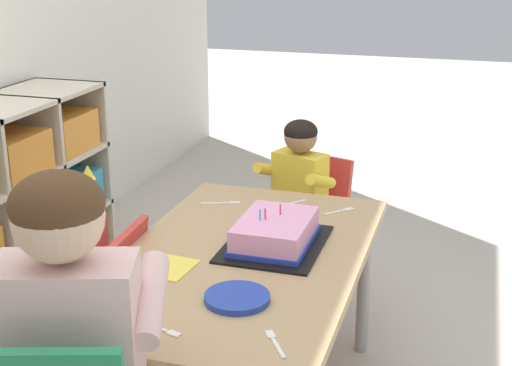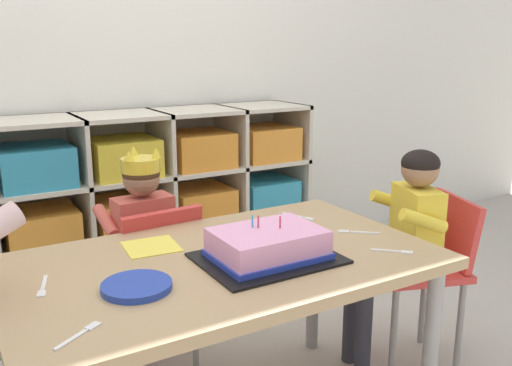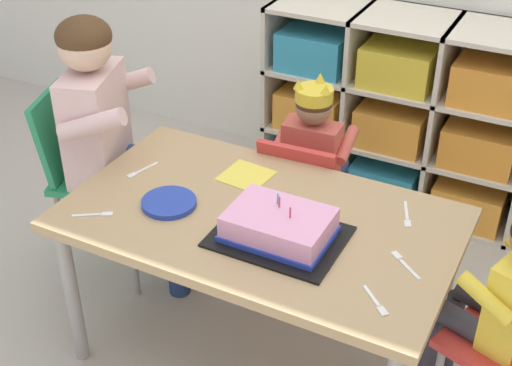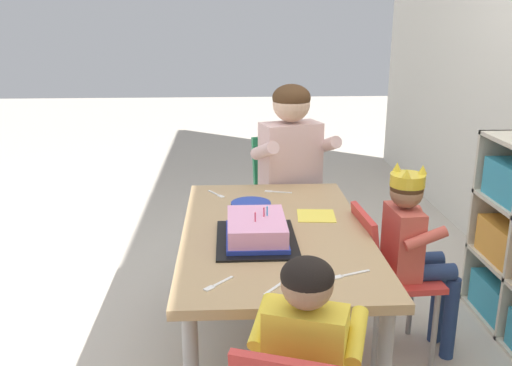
# 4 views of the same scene
# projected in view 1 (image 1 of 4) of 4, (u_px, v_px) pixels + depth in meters

# --- Properties ---
(activity_table) EXTENTS (1.23, 0.72, 0.60)m
(activity_table) POSITION_uv_depth(u_px,v_px,m) (242.00, 274.00, 2.24)
(activity_table) COLOR tan
(activity_table) RESTS_ON ground
(classroom_chair_blue) EXTENTS (0.34, 0.35, 0.65)m
(classroom_chair_blue) POSITION_uv_depth(u_px,v_px,m) (101.00, 302.00, 2.38)
(classroom_chair_blue) COLOR red
(classroom_chair_blue) RESTS_ON ground
(child_with_crown) EXTENTS (0.31, 0.31, 0.84)m
(child_with_crown) POSITION_uv_depth(u_px,v_px,m) (67.00, 261.00, 2.36)
(child_with_crown) COLOR #D15647
(child_with_crown) RESTS_ON ground
(adult_helper_seated) EXTENTS (0.48, 0.46, 1.08)m
(adult_helper_seated) POSITION_uv_depth(u_px,v_px,m) (77.00, 335.00, 1.63)
(adult_helper_seated) COLOR beige
(adult_helper_seated) RESTS_ON ground
(classroom_chair_guest_side) EXTENTS (0.42, 0.41, 0.66)m
(classroom_chair_guest_side) POSITION_uv_depth(u_px,v_px,m) (305.00, 217.00, 3.05)
(classroom_chair_guest_side) COLOR red
(classroom_chair_guest_side) RESTS_ON ground
(guest_at_table_side) EXTENTS (0.34, 0.34, 0.84)m
(guest_at_table_side) POSITION_uv_depth(u_px,v_px,m) (293.00, 195.00, 2.93)
(guest_at_table_side) COLOR yellow
(guest_at_table_side) RESTS_ON ground
(birthday_cake_on_tray) EXTENTS (0.39, 0.30, 0.13)m
(birthday_cake_on_tray) POSITION_uv_depth(u_px,v_px,m) (275.00, 234.00, 2.28)
(birthday_cake_on_tray) COLOR black
(birthday_cake_on_tray) RESTS_ON activity_table
(paper_plate_stack) EXTENTS (0.18, 0.18, 0.02)m
(paper_plate_stack) POSITION_uv_depth(u_px,v_px,m) (237.00, 298.00, 1.94)
(paper_plate_stack) COLOR #233DA3
(paper_plate_stack) RESTS_ON activity_table
(paper_napkin_square) EXTENTS (0.17, 0.17, 0.00)m
(paper_napkin_square) POSITION_uv_depth(u_px,v_px,m) (165.00, 267.00, 2.14)
(paper_napkin_square) COLOR #F4DB4C
(paper_napkin_square) RESTS_ON activity_table
(fork_at_table_front_edge) EXTENTS (0.06, 0.14, 0.00)m
(fork_at_table_front_edge) POSITION_uv_depth(u_px,v_px,m) (223.00, 203.00, 2.65)
(fork_at_table_front_edge) COLOR white
(fork_at_table_front_edge) RESTS_ON activity_table
(fork_near_child_seat) EXTENTS (0.10, 0.10, 0.00)m
(fork_near_child_seat) POSITION_uv_depth(u_px,v_px,m) (341.00, 211.00, 2.58)
(fork_near_child_seat) COLOR white
(fork_near_child_seat) RESTS_ON activity_table
(fork_scattered_mid_table) EXTENTS (0.05, 0.13, 0.00)m
(fork_scattered_mid_table) POSITION_uv_depth(u_px,v_px,m) (162.00, 329.00, 1.80)
(fork_scattered_mid_table) COLOR white
(fork_scattered_mid_table) RESTS_ON activity_table
(fork_by_napkin) EXTENTS (0.11, 0.08, 0.00)m
(fork_by_napkin) POSITION_uv_depth(u_px,v_px,m) (275.00, 342.00, 1.74)
(fork_by_napkin) COLOR white
(fork_by_napkin) RESTS_ON activity_table
(fork_beside_plate_stack) EXTENTS (0.11, 0.09, 0.00)m
(fork_beside_plate_stack) POSITION_uv_depth(u_px,v_px,m) (290.00, 204.00, 2.65)
(fork_beside_plate_stack) COLOR white
(fork_beside_plate_stack) RESTS_ON activity_table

